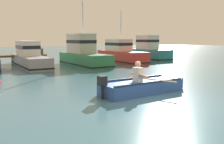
# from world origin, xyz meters

# --- Properties ---
(ground_plane) EXTENTS (120.00, 120.00, 0.00)m
(ground_plane) POSITION_xyz_m (0.00, 0.00, 0.00)
(ground_plane) COLOR #386070
(rowboat_with_person) EXTENTS (3.72, 1.88, 1.19)m
(rowboat_with_person) POSITION_xyz_m (0.22, 1.23, 0.25)
(rowboat_with_person) COLOR #2D519E
(rowboat_with_person) RESTS_ON ground
(moored_boat_grey) EXTENTS (1.74, 6.51, 1.84)m
(moored_boat_grey) POSITION_xyz_m (-1.61, 12.46, 0.68)
(moored_boat_grey) COLOR gray
(moored_boat_grey) RESTS_ON ground
(moored_boat_green) EXTENTS (2.07, 5.70, 4.71)m
(moored_boat_green) POSITION_xyz_m (1.98, 10.90, 0.87)
(moored_boat_green) COLOR #287042
(moored_boat_green) RESTS_ON ground
(moored_boat_red) EXTENTS (1.82, 5.61, 4.31)m
(moored_boat_red) POSITION_xyz_m (5.77, 11.70, 0.75)
(moored_boat_red) COLOR #B72D28
(moored_boat_red) RESTS_ON ground
(moored_boat_teal) EXTENTS (1.76, 4.54, 2.35)m
(moored_boat_teal) POSITION_xyz_m (9.38, 12.42, 0.87)
(moored_boat_teal) COLOR #1E727A
(moored_boat_teal) RESTS_ON ground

